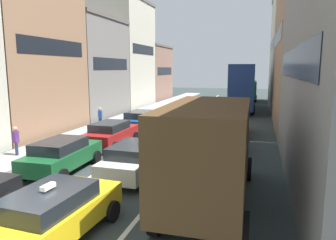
{
  "coord_description": "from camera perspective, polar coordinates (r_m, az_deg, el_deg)",
  "views": [
    {
      "loc": [
        5.19,
        -5.88,
        4.64
      ],
      "look_at": [
        0.0,
        12.0,
        1.6
      ],
      "focal_mm": 33.77,
      "sensor_mm": 36.0,
      "label": 1
    }
  ],
  "objects": [
    {
      "name": "sedan_centre_lane_second",
      "position": [
        13.77,
        -5.99,
        -6.98
      ],
      "size": [
        2.09,
        4.32,
        1.49
      ],
      "rotation": [
        0.0,
        0.0,
        1.56
      ],
      "color": "beige",
      "rests_on": "ground"
    },
    {
      "name": "lane_stripe_left",
      "position": [
        27.18,
        1.26,
        -0.55
      ],
      "size": [
        0.16,
        60.0,
        0.01
      ],
      "primitive_type": "cube",
      "color": "silver",
      "rests_on": "ground"
    },
    {
      "name": "pedestrian_far_sidewalk",
      "position": [
        18.37,
        -25.75,
        -3.26
      ],
      "size": [
        0.39,
        0.43,
        1.66
      ],
      "rotation": [
        0.0,
        0.0,
        0.73
      ],
      "color": "#262D47",
      "rests_on": "ground"
    },
    {
      "name": "building_row_right",
      "position": [
        30.25,
        25.66,
        11.42
      ],
      "size": [
        7.2,
        43.9,
        13.97
      ],
      "rotation": [
        0.0,
        0.0,
        -1.57
      ],
      "color": "beige",
      "rests_on": "ground"
    },
    {
      "name": "sedan_left_lane_third",
      "position": [
        19.3,
        -10.24,
        -2.36
      ],
      "size": [
        2.12,
        4.33,
        1.49
      ],
      "rotation": [
        0.0,
        0.0,
        1.55
      ],
      "color": "#A51E1E",
      "rests_on": "ground"
    },
    {
      "name": "taxi_centre_lane_front",
      "position": [
        9.38,
        -19.94,
        -15.51
      ],
      "size": [
        2.26,
        4.4,
        1.66
      ],
      "rotation": [
        0.0,
        0.0,
        1.51
      ],
      "color": "yellow",
      "rests_on": "ground"
    },
    {
      "name": "wagon_left_lane_second",
      "position": [
        15.15,
        -18.61,
        -5.91
      ],
      "size": [
        2.16,
        4.35,
        1.49
      ],
      "rotation": [
        0.0,
        0.0,
        1.6
      ],
      "color": "#19592D",
      "rests_on": "ground"
    },
    {
      "name": "sedan_right_lane_behind_truck",
      "position": [
        17.88,
        10.26,
        -3.29
      ],
      "size": [
        2.1,
        4.32,
        1.49
      ],
      "rotation": [
        0.0,
        0.0,
        1.56
      ],
      "color": "silver",
      "rests_on": "ground"
    },
    {
      "name": "wagon_right_lane_far",
      "position": [
        22.85,
        11.9,
        -0.61
      ],
      "size": [
        2.12,
        4.33,
        1.49
      ],
      "rotation": [
        0.0,
        0.0,
        1.59
      ],
      "color": "black",
      "rests_on": "ground"
    },
    {
      "name": "bus_far_queue_secondary",
      "position": [
        48.83,
        13.99,
        5.62
      ],
      "size": [
        3.16,
        10.6,
        2.9
      ],
      "rotation": [
        0.0,
        0.0,
        1.62
      ],
      "color": "#1E6033",
      "rests_on": "ground"
    },
    {
      "name": "coupe_centre_lane_fourth",
      "position": [
        23.09,
        3.44,
        -0.33
      ],
      "size": [
        2.11,
        4.32,
        1.49
      ],
      "rotation": [
        0.0,
        0.0,
        1.56
      ],
      "color": "#B29319",
      "rests_on": "ground"
    },
    {
      "name": "sedan_centre_lane_fifth",
      "position": [
        28.32,
        5.51,
        1.43
      ],
      "size": [
        2.28,
        4.4,
        1.49
      ],
      "rotation": [
        0.0,
        0.0,
        1.63
      ],
      "color": "#759EB7",
      "rests_on": "ground"
    },
    {
      "name": "bus_mid_queue_primary",
      "position": [
        36.24,
        13.23,
        6.17
      ],
      "size": [
        3.04,
        10.57,
        5.06
      ],
      "rotation": [
        0.0,
        0.0,
        1.6
      ],
      "color": "navy",
      "rests_on": "ground"
    },
    {
      "name": "removalist_box_truck",
      "position": [
        10.67,
        7.67,
        -5.28
      ],
      "size": [
        2.8,
        7.74,
        3.58
      ],
      "rotation": [
        0.0,
        0.0,
        1.59
      ],
      "color": "navy",
      "rests_on": "ground"
    },
    {
      "name": "sedan_left_lane_fourth",
      "position": [
        23.92,
        -4.91,
        -0.01
      ],
      "size": [
        2.16,
        4.35,
        1.49
      ],
      "rotation": [
        0.0,
        0.0,
        1.54
      ],
      "color": "#194C8C",
      "rests_on": "ground"
    },
    {
      "name": "lane_stripe_right",
      "position": [
        26.52,
        8.38,
        -0.89
      ],
      "size": [
        0.16,
        60.0,
        0.01
      ],
      "primitive_type": "cube",
      "color": "silver",
      "rests_on": "ground"
    },
    {
      "name": "hatchback_centre_lane_third",
      "position": [
        18.21,
        -0.64,
        -2.91
      ],
      "size": [
        2.12,
        4.33,
        1.49
      ],
      "rotation": [
        0.0,
        0.0,
        1.59
      ],
      "color": "gray",
      "rests_on": "ground"
    },
    {
      "name": "building_row_left",
      "position": [
        32.27,
        -16.27,
        10.18
      ],
      "size": [
        7.2,
        43.9,
        12.82
      ],
      "rotation": [
        0.0,
        0.0,
        1.57
      ],
      "color": "beige",
      "rests_on": "ground"
    },
    {
      "name": "pedestrian_near_kerb",
      "position": [
        25.15,
        -12.14,
        0.62
      ],
      "size": [
        0.46,
        0.35,
        1.66
      ],
      "rotation": [
        0.0,
        0.0,
        4.1
      ],
      "color": "#262D47",
      "rests_on": "ground"
    },
    {
      "name": "sidewalk_left",
      "position": [
        28.84,
        -8.38,
        0.06
      ],
      "size": [
        2.6,
        64.0,
        0.14
      ],
      "primitive_type": "cube",
      "color": "#A0A0A0",
      "rests_on": "ground"
    }
  ]
}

